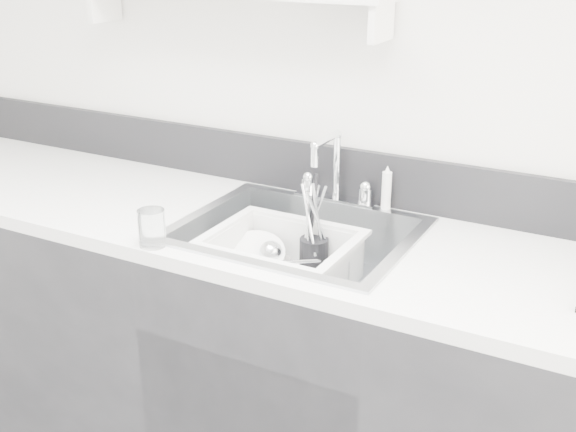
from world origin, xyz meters
The scene contains 12 objects.
counter_run centered at (0.00, 1.19, 0.46)m, with size 3.20×0.62×0.92m.
backsplash centered at (0.00, 1.49, 1.00)m, with size 3.20×0.02×0.16m, color black.
sink centered at (0.00, 1.19, 0.83)m, with size 0.64×0.52×0.20m, color silver, non-canonical shape.
faucet centered at (0.00, 1.44, 0.98)m, with size 0.26×0.18×0.23m.
side_sprayer centered at (0.16, 1.44, 0.99)m, with size 0.03×0.03×0.14m, color white.
wash_tub centered at (-0.03, 1.16, 0.83)m, with size 0.40×0.32×0.15m, color white, non-canonical shape.
plate_stack centered at (-0.13, 1.20, 0.79)m, with size 0.23×0.22×0.09m.
utensil_cup centered at (0.02, 1.26, 0.83)m, with size 0.08×0.08×0.28m.
ladle centered at (-0.04, 1.18, 0.80)m, with size 0.27×0.09×0.08m, color silver, non-canonical shape.
tumbler_in_tub centered at (0.12, 1.20, 0.81)m, with size 0.06×0.06×0.09m, color white.
tumbler_counter centered at (-0.28, 0.92, 0.97)m, with size 0.07×0.07×0.10m, color white.
bowl_small centered at (0.10, 1.10, 0.78)m, with size 0.11×0.11×0.03m, color white.
Camera 1 is at (0.85, -0.43, 1.69)m, focal length 45.00 mm.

